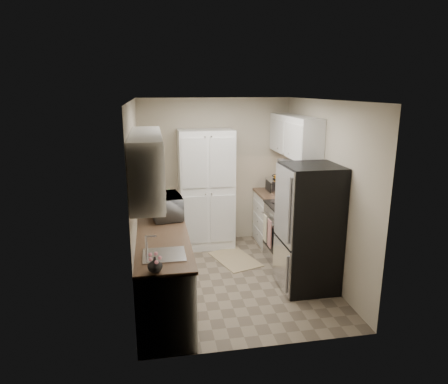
% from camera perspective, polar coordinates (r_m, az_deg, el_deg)
% --- Properties ---
extents(ground, '(3.20, 3.20, 0.00)m').
position_cam_1_polar(ground, '(5.87, 1.33, -12.20)').
color(ground, '#7A6B56').
rests_on(ground, ground).
extents(room_shell, '(2.64, 3.24, 2.52)m').
position_cam_1_polar(room_shell, '(5.33, 1.26, 3.55)').
color(room_shell, beige).
rests_on(room_shell, ground).
extents(pantry_cabinet, '(0.90, 0.55, 2.00)m').
position_cam_1_polar(pantry_cabinet, '(6.71, -2.54, 0.37)').
color(pantry_cabinet, white).
rests_on(pantry_cabinet, ground).
extents(base_cabinet_left, '(0.60, 2.30, 0.88)m').
position_cam_1_polar(base_cabinet_left, '(5.19, -8.62, -10.71)').
color(base_cabinet_left, white).
rests_on(base_cabinet_left, ground).
extents(countertop_left, '(0.63, 2.33, 0.04)m').
position_cam_1_polar(countertop_left, '(5.02, -8.82, -5.95)').
color(countertop_left, brown).
rests_on(countertop_left, base_cabinet_left).
extents(base_cabinet_right, '(0.60, 0.80, 0.88)m').
position_cam_1_polar(base_cabinet_right, '(7.00, 7.37, -3.91)').
color(base_cabinet_right, white).
rests_on(base_cabinet_right, ground).
extents(countertop_right, '(0.63, 0.83, 0.04)m').
position_cam_1_polar(countertop_right, '(6.87, 7.49, -0.27)').
color(countertop_right, brown).
rests_on(countertop_right, base_cabinet_right).
extents(electric_range, '(0.71, 0.78, 1.13)m').
position_cam_1_polar(electric_range, '(6.27, 9.43, -5.84)').
color(electric_range, '#B7B7BC').
rests_on(electric_range, ground).
extents(refrigerator, '(0.70, 0.72, 1.70)m').
position_cam_1_polar(refrigerator, '(5.43, 12.05, -5.04)').
color(refrigerator, '#B7B7BC').
rests_on(refrigerator, ground).
extents(microwave, '(0.48, 0.63, 0.32)m').
position_cam_1_polar(microwave, '(5.52, -8.24, -2.06)').
color(microwave, '#B5B6BA').
rests_on(microwave, countertop_left).
extents(wine_bottle, '(0.08, 0.08, 0.31)m').
position_cam_1_polar(wine_bottle, '(5.82, -10.62, -1.37)').
color(wine_bottle, black).
rests_on(wine_bottle, countertop_left).
extents(flower_vase, '(0.18, 0.18, 0.15)m').
position_cam_1_polar(flower_vase, '(3.97, -9.84, -10.17)').
color(flower_vase, silver).
rests_on(flower_vase, countertop_left).
extents(cutting_board, '(0.04, 0.22, 0.27)m').
position_cam_1_polar(cutting_board, '(5.95, -7.55, -1.06)').
color(cutting_board, '#387E3D').
rests_on(cutting_board, countertop_left).
extents(toaster_oven, '(0.32, 0.41, 0.23)m').
position_cam_1_polar(toaster_oven, '(6.86, 7.64, 0.88)').
color(toaster_oven, '#BABBC0').
rests_on(toaster_oven, countertop_right).
extents(fruit_basket, '(0.29, 0.29, 0.10)m').
position_cam_1_polar(fruit_basket, '(6.82, 7.88, 2.24)').
color(fruit_basket, '#FF8E00').
rests_on(fruit_basket, toaster_oven).
extents(kitchen_mat, '(0.78, 0.99, 0.01)m').
position_cam_1_polar(kitchen_mat, '(6.45, 1.59, -9.56)').
color(kitchen_mat, tan).
rests_on(kitchen_mat, ground).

